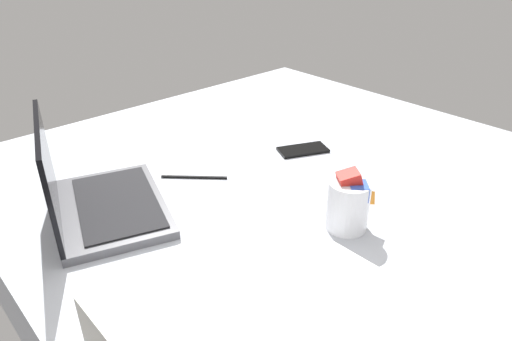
% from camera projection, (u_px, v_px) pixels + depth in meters
% --- Properties ---
extents(bed_mattress, '(1.80, 1.40, 0.18)m').
position_uv_depth(bed_mattress, '(344.00, 229.00, 1.14)').
color(bed_mattress, '#B7BCC6').
rests_on(bed_mattress, ground).
extents(laptop, '(0.39, 0.32, 0.23)m').
position_uv_depth(laptop, '(95.00, 198.00, 1.01)').
color(laptop, '#4C4C51').
rests_on(laptop, bed_mattress).
extents(snack_cup, '(0.09, 0.10, 0.13)m').
position_uv_depth(snack_cup, '(349.00, 203.00, 0.97)').
color(snack_cup, silver).
rests_on(snack_cup, bed_mattress).
extents(cell_phone, '(0.12, 0.16, 0.01)m').
position_uv_depth(cell_phone, '(303.00, 150.00, 1.32)').
color(cell_phone, black).
rests_on(cell_phone, bed_mattress).
extents(charger_cable, '(0.12, 0.12, 0.01)m').
position_uv_depth(charger_cable, '(194.00, 177.00, 1.18)').
color(charger_cable, black).
rests_on(charger_cable, bed_mattress).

